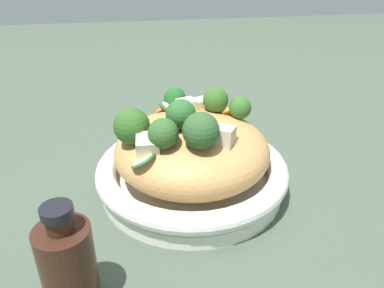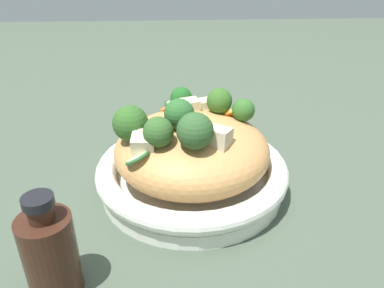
% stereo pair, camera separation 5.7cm
% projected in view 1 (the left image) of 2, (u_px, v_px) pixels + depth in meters
% --- Properties ---
extents(ground_plane, '(3.00, 3.00, 0.00)m').
position_uv_depth(ground_plane, '(192.00, 188.00, 0.60)').
color(ground_plane, '#404E3F').
extents(serving_bowl, '(0.30, 0.30, 0.05)m').
position_uv_depth(serving_bowl, '(192.00, 174.00, 0.59)').
color(serving_bowl, white).
rests_on(serving_bowl, ground_plane).
extents(noodle_heap, '(0.24, 0.24, 0.10)m').
position_uv_depth(noodle_heap, '(192.00, 150.00, 0.57)').
color(noodle_heap, tan).
rests_on(noodle_heap, serving_bowl).
extents(broccoli_florets, '(0.23, 0.22, 0.07)m').
position_uv_depth(broccoli_florets, '(180.00, 119.00, 0.53)').
color(broccoli_florets, '#94B46D').
rests_on(broccoli_florets, serving_bowl).
extents(carrot_coins, '(0.13, 0.13, 0.04)m').
position_uv_depth(carrot_coins, '(194.00, 114.00, 0.59)').
color(carrot_coins, orange).
rests_on(carrot_coins, serving_bowl).
extents(zucchini_slices, '(0.14, 0.18, 0.05)m').
position_uv_depth(zucchini_slices, '(177.00, 125.00, 0.55)').
color(zucchini_slices, beige).
rests_on(zucchini_slices, serving_bowl).
extents(chicken_chunks, '(0.14, 0.17, 0.04)m').
position_uv_depth(chicken_chunks, '(190.00, 123.00, 0.55)').
color(chicken_chunks, beige).
rests_on(chicken_chunks, serving_bowl).
extents(soy_sauce_bottle, '(0.06, 0.06, 0.13)m').
position_uv_depth(soy_sauce_bottle, '(68.00, 265.00, 0.39)').
color(soy_sauce_bottle, '#381E14').
rests_on(soy_sauce_bottle, ground_plane).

